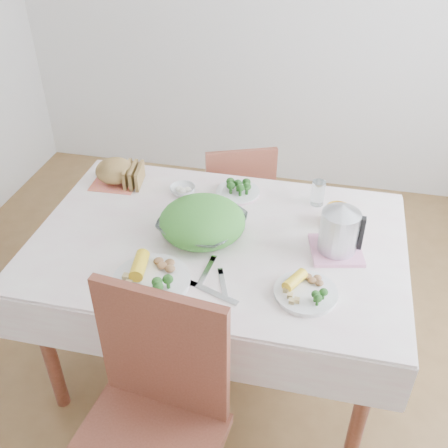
% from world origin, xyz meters
% --- Properties ---
extents(floor, '(3.60, 3.60, 0.00)m').
position_xyz_m(floor, '(0.00, 0.00, 0.00)').
color(floor, brown).
rests_on(floor, ground).
extents(dining_table, '(1.40, 0.90, 0.75)m').
position_xyz_m(dining_table, '(0.00, 0.00, 0.38)').
color(dining_table, brown).
rests_on(dining_table, floor).
extents(tablecloth, '(1.50, 1.00, 0.01)m').
position_xyz_m(tablecloth, '(0.00, 0.00, 0.76)').
color(tablecloth, white).
rests_on(tablecloth, dining_table).
extents(chair_far, '(0.49, 0.49, 0.84)m').
position_xyz_m(chair_far, '(-0.09, 0.77, 0.47)').
color(chair_far, brown).
rests_on(chair_far, floor).
extents(salad_bowl, '(0.41, 0.41, 0.08)m').
position_xyz_m(salad_bowl, '(-0.07, 0.01, 0.80)').
color(salad_bowl, white).
rests_on(salad_bowl, tablecloth).
extents(dinner_plate_left, '(0.34, 0.34, 0.02)m').
position_xyz_m(dinner_plate_left, '(-0.18, -0.32, 0.77)').
color(dinner_plate_left, white).
rests_on(dinner_plate_left, tablecloth).
extents(dinner_plate_right, '(0.32, 0.32, 0.02)m').
position_xyz_m(dinner_plate_right, '(0.38, -0.26, 0.77)').
color(dinner_plate_right, white).
rests_on(dinner_plate_right, tablecloth).
extents(broccoli_plate, '(0.21, 0.21, 0.02)m').
position_xyz_m(broccoli_plate, '(0.01, 0.34, 0.77)').
color(broccoli_plate, beige).
rests_on(broccoli_plate, tablecloth).
extents(napkin, '(0.22, 0.22, 0.00)m').
position_xyz_m(napkin, '(-0.57, 0.32, 0.76)').
color(napkin, '#E56F54').
rests_on(napkin, tablecloth).
extents(bread_loaf, '(0.24, 0.23, 0.11)m').
position_xyz_m(bread_loaf, '(-0.57, 0.32, 0.82)').
color(bread_loaf, olive).
rests_on(bread_loaf, napkin).
extents(fruit_bowl, '(0.12, 0.12, 0.04)m').
position_xyz_m(fruit_bowl, '(-0.23, 0.29, 0.78)').
color(fruit_bowl, white).
rests_on(fruit_bowl, tablecloth).
extents(yellow_mug, '(0.13, 0.13, 0.09)m').
position_xyz_m(yellow_mug, '(0.47, 0.20, 0.81)').
color(yellow_mug, gold).
rests_on(yellow_mug, tablecloth).
extents(glass_tumbler, '(0.08, 0.08, 0.11)m').
position_xyz_m(glass_tumbler, '(0.37, 0.34, 0.83)').
color(glass_tumbler, white).
rests_on(glass_tumbler, tablecloth).
extents(pink_tray, '(0.23, 0.23, 0.02)m').
position_xyz_m(pink_tray, '(0.47, 0.01, 0.77)').
color(pink_tray, pink).
rests_on(pink_tray, tablecloth).
extents(electric_kettle, '(0.16, 0.16, 0.21)m').
position_xyz_m(electric_kettle, '(0.47, 0.01, 0.88)').
color(electric_kettle, '#B2B5BA').
rests_on(electric_kettle, pink_tray).
extents(fork_left, '(0.08, 0.16, 0.00)m').
position_xyz_m(fork_left, '(0.08, -0.27, 0.76)').
color(fork_left, silver).
rests_on(fork_left, tablecloth).
extents(fork_right, '(0.04, 0.18, 0.00)m').
position_xyz_m(fork_right, '(0.01, -0.21, 0.76)').
color(fork_right, silver).
rests_on(fork_right, tablecloth).
extents(knife, '(0.20, 0.09, 0.00)m').
position_xyz_m(knife, '(0.06, -0.32, 0.76)').
color(knife, silver).
rests_on(knife, tablecloth).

